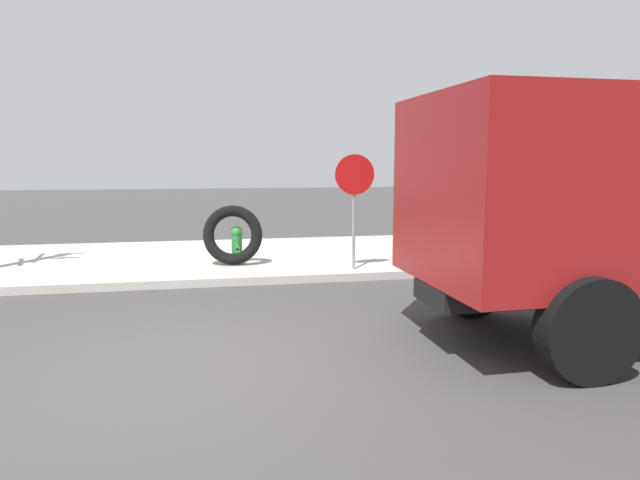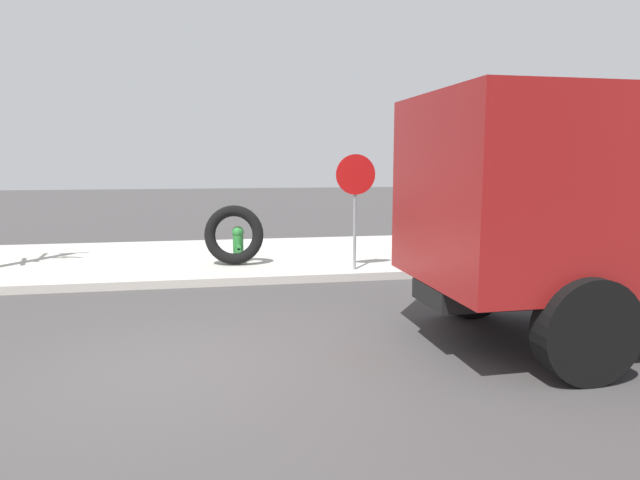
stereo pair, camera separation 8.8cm
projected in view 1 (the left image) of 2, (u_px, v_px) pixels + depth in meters
The scene contains 5 objects.
ground_plane at pixel (182, 371), 5.98m from camera, with size 80.00×80.00×0.00m, color #423F3F.
sidewalk_curb at pixel (197, 259), 12.28m from camera, with size 36.00×5.00×0.15m, color #BCB7AD.
fire_hydrant at pixel (237, 244), 11.39m from camera, with size 0.25×0.55×0.76m.
loose_tire at pixel (233, 235), 11.19m from camera, with size 1.19×1.19×0.22m, color black.
stop_sign at pixel (354, 190), 10.55m from camera, with size 0.76×0.08×2.21m.
Camera 1 is at (0.37, -5.89, 2.24)m, focal length 31.33 mm.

